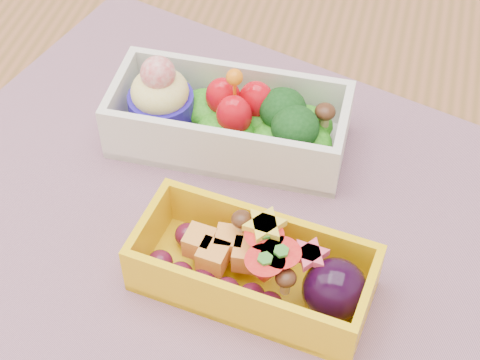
% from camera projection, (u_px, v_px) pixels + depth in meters
% --- Properties ---
extents(table, '(1.20, 0.80, 0.75)m').
position_uv_depth(table, '(255.00, 282.00, 0.67)').
color(table, brown).
rests_on(table, ground).
extents(placemat, '(0.58, 0.50, 0.00)m').
position_uv_depth(placemat, '(229.00, 216.00, 0.59)').
color(placemat, gray).
rests_on(placemat, table).
extents(bento_white, '(0.19, 0.09, 0.08)m').
position_uv_depth(bento_white, '(228.00, 119.00, 0.62)').
color(bento_white, silver).
rests_on(bento_white, placemat).
extents(bento_yellow, '(0.17, 0.09, 0.06)m').
position_uv_depth(bento_yellow, '(258.00, 269.00, 0.53)').
color(bento_yellow, yellow).
rests_on(bento_yellow, placemat).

